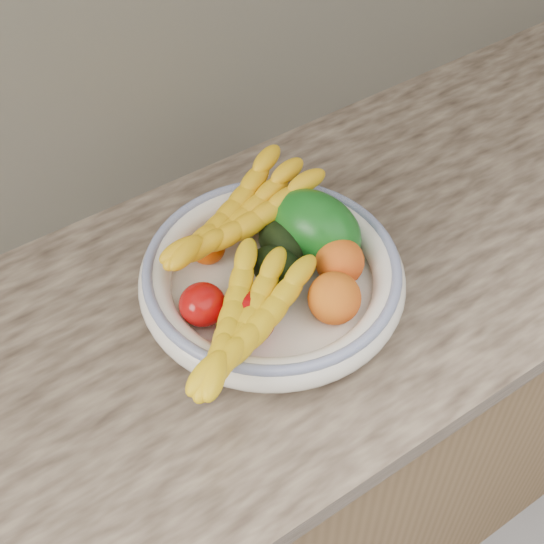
{
  "coord_description": "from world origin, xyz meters",
  "views": [
    {
      "loc": [
        -0.41,
        1.06,
        1.78
      ],
      "look_at": [
        0.0,
        1.66,
        0.96
      ],
      "focal_mm": 50.0,
      "sensor_mm": 36.0,
      "label": 1
    }
  ],
  "objects_px": {
    "banana_bunch_back": "(238,222)",
    "fruit_bowl": "(272,277)",
    "green_mango": "(314,227)",
    "banana_bunch_front": "(244,327)"
  },
  "relations": [
    {
      "from": "banana_bunch_back",
      "to": "banana_bunch_front",
      "type": "bearing_deg",
      "value": -135.76
    },
    {
      "from": "banana_bunch_back",
      "to": "fruit_bowl",
      "type": "bearing_deg",
      "value": -105.8
    },
    {
      "from": "fruit_bowl",
      "to": "green_mango",
      "type": "relative_size",
      "value": 2.52
    },
    {
      "from": "fruit_bowl",
      "to": "green_mango",
      "type": "bearing_deg",
      "value": 15.55
    },
    {
      "from": "banana_bunch_back",
      "to": "banana_bunch_front",
      "type": "height_order",
      "value": "banana_bunch_back"
    },
    {
      "from": "banana_bunch_back",
      "to": "banana_bunch_front",
      "type": "xyz_separation_m",
      "value": [
        -0.1,
        -0.17,
        -0.01
      ]
    },
    {
      "from": "banana_bunch_back",
      "to": "banana_bunch_front",
      "type": "relative_size",
      "value": 1.03
    },
    {
      "from": "fruit_bowl",
      "to": "banana_bunch_back",
      "type": "height_order",
      "value": "banana_bunch_back"
    },
    {
      "from": "green_mango",
      "to": "banana_bunch_front",
      "type": "xyz_separation_m",
      "value": [
        -0.19,
        -0.1,
        0.01
      ]
    },
    {
      "from": "fruit_bowl",
      "to": "banana_bunch_front",
      "type": "xyz_separation_m",
      "value": [
        -0.1,
        -0.08,
        0.03
      ]
    }
  ]
}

